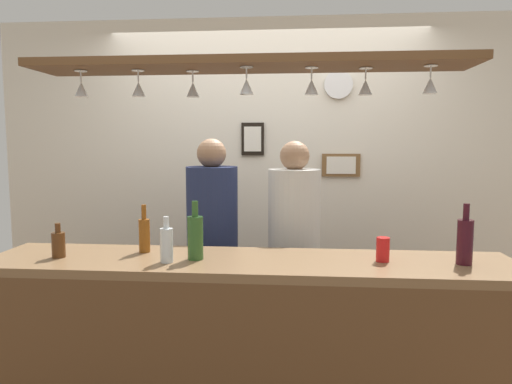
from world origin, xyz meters
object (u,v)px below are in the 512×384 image
bottle_wine_dark_red (465,241)px  drink_can (383,249)px  person_left_navy_shirt (212,237)px  person_right_white_patterned_shirt (294,240)px  bottle_beer_brown_stubby (58,244)px  bottle_champagne_green (195,236)px  picture_frame_lower_pair (341,165)px  bottle_soda_clear (167,244)px  wall_clock (338,84)px  bottle_beer_amber_tall (144,234)px  picture_frame_crest (253,139)px

bottle_wine_dark_red → drink_can: 0.39m
person_left_navy_shirt → person_right_white_patterned_shirt: size_ratio=1.01×
bottle_beer_brown_stubby → bottle_champagne_green: bottle_champagne_green is taller
bottle_wine_dark_red → picture_frame_lower_pair: size_ratio=1.00×
drink_can → picture_frame_lower_pair: picture_frame_lower_pair is taller
drink_can → bottle_soda_clear: bearing=-174.2°
bottle_soda_clear → wall_clock: bearing=57.3°
bottle_champagne_green → drink_can: (0.94, 0.04, -0.06)m
person_left_navy_shirt → bottle_beer_amber_tall: bearing=-113.9°
person_left_navy_shirt → picture_frame_lower_pair: bearing=37.9°
bottle_beer_brown_stubby → bottle_champagne_green: bearing=1.8°
person_left_navy_shirt → bottle_beer_amber_tall: 0.66m
person_right_white_patterned_shirt → bottle_beer_amber_tall: size_ratio=6.27×
bottle_wine_dark_red → bottle_soda_clear: 1.46m
person_right_white_patterned_shirt → wall_clock: bearing=64.6°
person_right_white_patterned_shirt → picture_frame_lower_pair: size_ratio=5.43×
bottle_soda_clear → bottle_champagne_green: bearing=28.4°
drink_can → bottle_beer_brown_stubby: bearing=-177.9°
bottle_beer_amber_tall → picture_frame_crest: picture_frame_crest is taller
bottle_beer_amber_tall → bottle_wine_dark_red: (1.64, -0.11, 0.02)m
bottle_beer_brown_stubby → bottle_beer_amber_tall: size_ratio=0.69×
bottle_beer_brown_stubby → bottle_beer_amber_tall: bottle_beer_amber_tall is taller
person_right_white_patterned_shirt → bottle_wine_dark_red: person_right_white_patterned_shirt is taller
bottle_beer_brown_stubby → wall_clock: (1.54, 1.45, 0.97)m
person_right_white_patterned_shirt → person_left_navy_shirt: bearing=180.0°
picture_frame_crest → wall_clock: size_ratio=1.18×
person_left_navy_shirt → picture_frame_crest: size_ratio=6.33×
person_left_navy_shirt → person_right_white_patterned_shirt: bearing=-0.0°
bottle_beer_brown_stubby → picture_frame_crest: bearing=59.0°
person_right_white_patterned_shirt → bottle_beer_brown_stubby: size_ratio=9.05×
bottle_beer_brown_stubby → bottle_soda_clear: bearing=-4.6°
bottle_beer_brown_stubby → picture_frame_crest: picture_frame_crest is taller
bottle_beer_brown_stubby → bottle_beer_amber_tall: bearing=20.6°
bottle_wine_dark_red → person_right_white_patterned_shirt: bearing=139.6°
bottle_soda_clear → drink_can: bottle_soda_clear is taller
bottle_soda_clear → wall_clock: size_ratio=1.05×
bottle_soda_clear → bottle_wine_dark_red: bearing=3.4°
person_left_navy_shirt → person_right_white_patterned_shirt: 0.54m
picture_frame_crest → picture_frame_lower_pair: (0.70, 0.00, -0.21)m
person_left_navy_shirt → drink_can: (0.99, -0.69, 0.10)m
picture_frame_lower_pair → person_right_white_patterned_shirt: bearing=-117.3°
picture_frame_lower_pair → bottle_champagne_green: bearing=-121.1°
bottle_wine_dark_red → wall_clock: size_ratio=1.36×
bottle_soda_clear → wall_clock: wall_clock is taller
person_right_white_patterned_shirt → wall_clock: (0.33, 0.70, 1.09)m
bottle_beer_brown_stubby → person_left_navy_shirt: bearing=48.2°
wall_clock → bottle_champagne_green: bearing=-120.2°
bottle_beer_brown_stubby → picture_frame_lower_pair: 2.17m
bottle_wine_dark_red → bottle_soda_clear: (-1.46, -0.09, -0.03)m
person_right_white_patterned_shirt → bottle_soda_clear: size_ratio=7.08×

